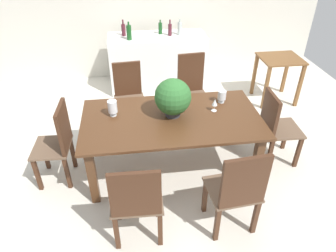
{
  "coord_description": "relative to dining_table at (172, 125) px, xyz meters",
  "views": [
    {
      "loc": [
        -0.44,
        -3.19,
        2.64
      ],
      "look_at": [
        -0.03,
        -0.2,
        0.59
      ],
      "focal_mm": 33.12,
      "sensor_mm": 36.0,
      "label": 1
    }
  ],
  "objects": [
    {
      "name": "wine_bottle_clear",
      "position": [
        0.14,
        2.35,
        0.42
      ],
      "size": [
        0.06,
        0.06,
        0.23
      ],
      "color": "#194C1E",
      "rests_on": "kitchen_counter"
    },
    {
      "name": "crystal_vase_left",
      "position": [
        0.66,
        0.27,
        0.2
      ],
      "size": [
        0.1,
        0.1,
        0.16
      ],
      "color": "silver",
      "rests_on": "dining_table"
    },
    {
      "name": "chair_near_right",
      "position": [
        0.47,
        -1.01,
        -0.07
      ],
      "size": [
        0.5,
        0.48,
        1.02
      ],
      "rotation": [
        0.0,
        0.0,
        3.23
      ],
      "color": "#422616",
      "rests_on": "ground"
    },
    {
      "name": "chair_far_right",
      "position": [
        0.45,
        1.02,
        -0.07
      ],
      "size": [
        0.46,
        0.51,
        1.05
      ],
      "rotation": [
        0.0,
        0.0,
        0.08
      ],
      "color": "#422616",
      "rests_on": "ground"
    },
    {
      "name": "back_wall",
      "position": [
        0.0,
        2.86,
        0.67
      ],
      "size": [
        6.4,
        0.1,
        2.6
      ],
      "primitive_type": "cube",
      "color": "beige",
      "rests_on": "ground"
    },
    {
      "name": "wine_bottle_tall",
      "position": [
        0.46,
        2.25,
        0.43
      ],
      "size": [
        0.08,
        0.08,
        0.26
      ],
      "color": "#B2BFB7",
      "rests_on": "kitchen_counter"
    },
    {
      "name": "ground_plane",
      "position": [
        0.0,
        0.26,
        -0.63
      ],
      "size": [
        7.04,
        7.04,
        0.0
      ],
      "primitive_type": "plane",
      "color": "silver"
    },
    {
      "name": "wine_glass",
      "position": [
        0.52,
        0.08,
        0.21
      ],
      "size": [
        0.06,
        0.06,
        0.15
      ],
      "color": "silver",
      "rests_on": "dining_table"
    },
    {
      "name": "wine_bottle_amber",
      "position": [
        -0.4,
        2.11,
        0.44
      ],
      "size": [
        0.08,
        0.08,
        0.29
      ],
      "color": "#194C1E",
      "rests_on": "kitchen_counter"
    },
    {
      "name": "chair_far_left",
      "position": [
        -0.47,
        1.01,
        -0.1
      ],
      "size": [
        0.46,
        0.51,
        0.97
      ],
      "rotation": [
        0.0,
        0.0,
        0.08
      ],
      "color": "#422616",
      "rests_on": "ground"
    },
    {
      "name": "wine_bottle_green",
      "position": [
        -0.48,
        2.33,
        0.42
      ],
      "size": [
        0.07,
        0.07,
        0.27
      ],
      "color": "#511E28",
      "rests_on": "kitchen_counter"
    },
    {
      "name": "flower_centerpiece",
      "position": [
        0.02,
        0.05,
        0.34
      ],
      "size": [
        0.41,
        0.41,
        0.45
      ],
      "color": "#333338",
      "rests_on": "dining_table"
    },
    {
      "name": "dining_table",
      "position": [
        0.0,
        0.0,
        0.0
      ],
      "size": [
        2.04,
        1.09,
        0.74
      ],
      "color": "#4C2D19",
      "rests_on": "ground"
    },
    {
      "name": "chair_foot_end",
      "position": [
        1.29,
        0.0,
        -0.11
      ],
      "size": [
        0.45,
        0.46,
        0.94
      ],
      "rotation": [
        0.0,
        0.0,
        1.53
      ],
      "color": "#422616",
      "rests_on": "ground"
    },
    {
      "name": "kitchen_counter",
      "position": [
        0.07,
        2.25,
        -0.16
      ],
      "size": [
        1.67,
        0.64,
        0.95
      ],
      "primitive_type": "cube",
      "color": "white",
      "rests_on": "ground"
    },
    {
      "name": "chair_near_left",
      "position": [
        -0.46,
        -1.0,
        -0.09
      ],
      "size": [
        0.49,
        0.43,
        0.96
      ],
      "rotation": [
        0.0,
        0.0,
        3.11
      ],
      "color": "#422616",
      "rests_on": "ground"
    },
    {
      "name": "wine_bottle_dark",
      "position": [
        0.29,
        2.23,
        0.42
      ],
      "size": [
        0.06,
        0.06,
        0.26
      ],
      "color": "#511E28",
      "rests_on": "kitchen_counter"
    },
    {
      "name": "side_table",
      "position": [
        1.99,
        1.49,
        -0.05
      ],
      "size": [
        0.65,
        0.59,
        0.76
      ],
      "color": "brown",
      "rests_on": "ground"
    },
    {
      "name": "chair_head_end",
      "position": [
        -1.29,
        -0.0,
        -0.09
      ],
      "size": [
        0.43,
        0.46,
        0.99
      ],
      "rotation": [
        0.0,
        0.0,
        -1.62
      ],
      "color": "#422616",
      "rests_on": "ground"
    },
    {
      "name": "crystal_vase_center_near",
      "position": [
        -0.66,
        0.14,
        0.22
      ],
      "size": [
        0.11,
        0.11,
        0.19
      ],
      "color": "silver",
      "rests_on": "dining_table"
    }
  ]
}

